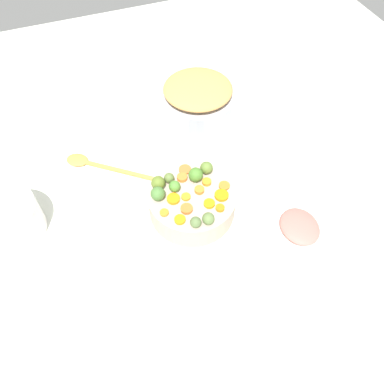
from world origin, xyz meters
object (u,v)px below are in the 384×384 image
wooden_spoon (92,164)px  metal_pot (198,111)px  casserole_dish (3,221)px  ham_plate (304,231)px  serving_bowl_carrots (192,202)px

wooden_spoon → metal_pot: bearing=-82.9°
metal_pot → casserole_dish: (-0.21, 0.64, -0.01)m
ham_plate → metal_pot: bearing=14.1°
serving_bowl_carrots → casserole_dish: (0.11, 0.50, 0.01)m
wooden_spoon → casserole_dish: 0.31m
metal_pot → ham_plate: bearing=-165.9°
metal_pot → casserole_dish: bearing=108.3°
metal_pot → casserole_dish: metal_pot is taller
metal_pot → wooden_spoon: (-0.05, 0.38, -0.06)m
serving_bowl_carrots → ham_plate: (-0.18, -0.27, -0.03)m
casserole_dish → ham_plate: bearing=-110.7°
serving_bowl_carrots → casserole_dish: 0.51m
serving_bowl_carrots → wooden_spoon: 0.36m
serving_bowl_carrots → casserole_dish: bearing=77.5°
ham_plate → wooden_spoon: bearing=47.9°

